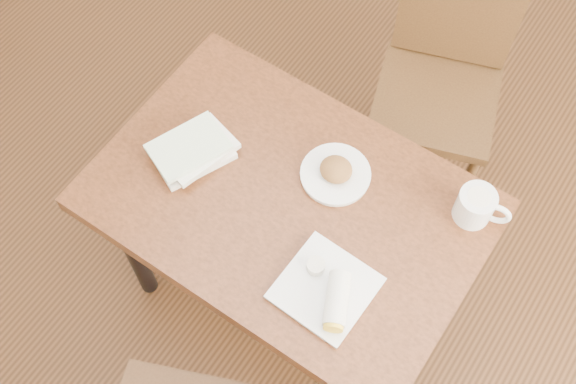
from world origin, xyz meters
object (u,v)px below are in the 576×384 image
Objects in this scene: coffee_mug at (477,206)px; plate_scone at (336,173)px; chair_far at (444,69)px; book_stack at (193,151)px; table at (288,215)px; plate_burrito at (329,292)px.

plate_scone is at bearing -163.97° from coffee_mug.
plate_scone is 1.31× the size of coffee_mug.
chair_far is 6.18× the size of coffee_mug.
plate_scone is 0.78× the size of book_stack.
coffee_mug is (0.45, 0.25, 0.15)m from table.
chair_far is 3.66× the size of book_stack.
chair_far reaches higher than coffee_mug.
plate_burrito is (-0.20, -0.42, -0.03)m from coffee_mug.
plate_scone is 0.36m from plate_burrito.
table is at bearing -96.97° from chair_far.
table is at bearing -150.89° from coffee_mug.
book_stack is at bearing -155.18° from plate_scone.
coffee_mug is 0.81m from book_stack.
plate_burrito reaches higher than book_stack.
table is 0.19m from plate_scone.
book_stack is at bearing -173.88° from table.
chair_far is 4.70× the size of plate_scone.
coffee_mug is at bearing 16.03° from plate_scone.
book_stack is (-0.55, 0.14, 0.00)m from plate_burrito.
coffee_mug reaches higher than table.
chair_far reaches higher than plate_burrito.
coffee_mug is at bearing 64.19° from plate_burrito.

